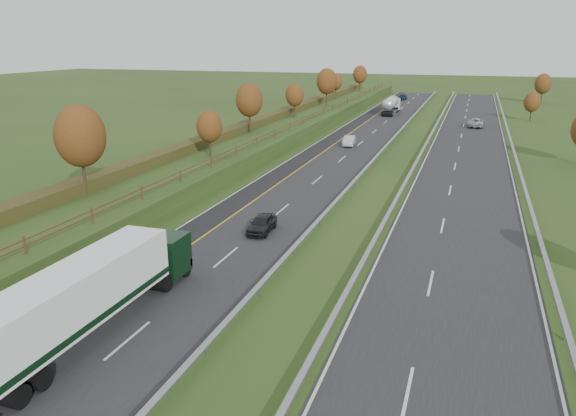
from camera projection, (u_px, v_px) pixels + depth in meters
name	position (u px, v px, depth m)	size (l,w,h in m)	color
ground	(390.00, 169.00, 66.43)	(400.00, 400.00, 0.00)	#284117
near_carriageway	(334.00, 157.00, 73.38)	(10.50, 200.00, 0.04)	black
far_carriageway	(466.00, 165.00, 68.42)	(10.50, 200.00, 0.04)	black
hard_shoulder	(307.00, 155.00, 74.51)	(3.00, 200.00, 0.04)	black
lane_markings	(383.00, 160.00, 71.34)	(26.75, 200.00, 0.01)	silver
embankment_left	(242.00, 144.00, 77.02)	(12.00, 200.00, 2.00)	#284117
hedge_left	(229.00, 132.00, 77.18)	(2.20, 180.00, 1.10)	#393C18
fence_left	(272.00, 134.00, 74.79)	(0.12, 189.06, 1.20)	#422B19
median_barrier_near	(378.00, 155.00, 71.50)	(0.32, 200.00, 0.71)	gray
median_barrier_far	(419.00, 158.00, 69.97)	(0.32, 200.00, 0.71)	gray
outer_barrier_far	(517.00, 164.00, 66.50)	(0.32, 200.00, 0.71)	gray
trees_left	(234.00, 107.00, 72.31)	(6.64, 164.30, 7.66)	#2D2116
trees_far	(560.00, 108.00, 89.79)	(8.45, 118.60, 7.12)	#2D2116
box_lorry	(92.00, 292.00, 28.49)	(2.58, 16.28, 4.06)	black
road_tanker	(391.00, 105.00, 116.51)	(2.40, 11.22, 3.46)	silver
car_dark_near	(262.00, 224.00, 44.34)	(1.63, 4.05, 1.38)	black
car_silver_mid	(349.00, 141.00, 81.00)	(1.51, 4.34, 1.43)	silver
car_small_far	(402.00, 97.00, 144.50)	(1.86, 4.58, 1.33)	#121A3A
car_oncoming	(476.00, 123.00, 98.67)	(2.55, 5.54, 1.54)	#B0AFB4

